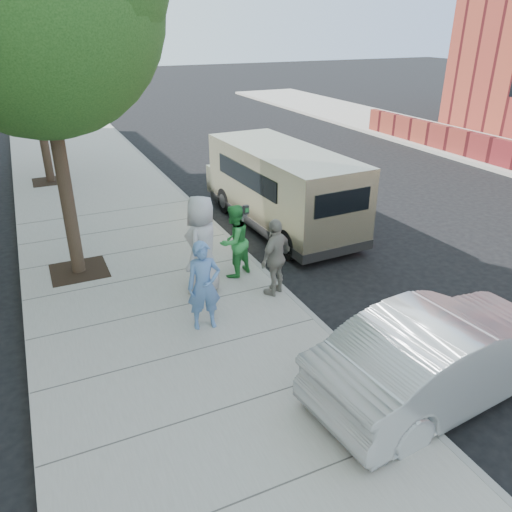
{
  "coord_description": "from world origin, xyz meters",
  "views": [
    {
      "loc": [
        -2.89,
        -8.19,
        5.14
      ],
      "look_at": [
        0.73,
        -0.39,
        1.1
      ],
      "focal_mm": 35.0,
      "sensor_mm": 36.0,
      "label": 1
    }
  ],
  "objects_px": {
    "tree_far": "(26,31)",
    "person_green_shirt": "(234,241)",
    "person_gray_shirt": "(202,245)",
    "van": "(280,186)",
    "sedan": "(445,354)",
    "person_officer": "(204,286)",
    "parking_meter": "(243,221)",
    "person_striped_polo": "(276,257)"
  },
  "relations": [
    {
      "from": "sedan",
      "to": "person_gray_shirt",
      "type": "xyz_separation_m",
      "value": [
        -2.25,
        4.3,
        0.44
      ]
    },
    {
      "from": "person_officer",
      "to": "person_gray_shirt",
      "type": "bearing_deg",
      "value": 79.77
    },
    {
      "from": "van",
      "to": "parking_meter",
      "type": "bearing_deg",
      "value": -138.15
    },
    {
      "from": "tree_far",
      "to": "van",
      "type": "distance_m",
      "value": 9.4
    },
    {
      "from": "tree_far",
      "to": "person_gray_shirt",
      "type": "xyz_separation_m",
      "value": [
        2.18,
        -9.61,
        -3.73
      ]
    },
    {
      "from": "person_green_shirt",
      "to": "person_gray_shirt",
      "type": "bearing_deg",
      "value": -0.08
    },
    {
      "from": "sedan",
      "to": "parking_meter",
      "type": "bearing_deg",
      "value": 3.94
    },
    {
      "from": "parking_meter",
      "to": "van",
      "type": "height_order",
      "value": "van"
    },
    {
      "from": "tree_far",
      "to": "person_striped_polo",
      "type": "height_order",
      "value": "tree_far"
    },
    {
      "from": "van",
      "to": "person_green_shirt",
      "type": "xyz_separation_m",
      "value": [
        -2.38,
        -2.49,
        -0.2
      ]
    },
    {
      "from": "person_green_shirt",
      "to": "person_gray_shirt",
      "type": "height_order",
      "value": "person_gray_shirt"
    },
    {
      "from": "van",
      "to": "sedan",
      "type": "bearing_deg",
      "value": -100.1
    },
    {
      "from": "person_gray_shirt",
      "to": "person_striped_polo",
      "type": "relative_size",
      "value": 1.26
    },
    {
      "from": "tree_far",
      "to": "van",
      "type": "xyz_separation_m",
      "value": [
        5.4,
        -6.73,
        -3.74
      ]
    },
    {
      "from": "van",
      "to": "person_officer",
      "type": "height_order",
      "value": "van"
    },
    {
      "from": "tree_far",
      "to": "person_officer",
      "type": "xyz_separation_m",
      "value": [
        1.76,
        -10.87,
        -3.91
      ]
    },
    {
      "from": "parking_meter",
      "to": "person_gray_shirt",
      "type": "height_order",
      "value": "person_gray_shirt"
    },
    {
      "from": "person_officer",
      "to": "sedan",
      "type": "bearing_deg",
      "value": -40.38
    },
    {
      "from": "sedan",
      "to": "van",
      "type": "bearing_deg",
      "value": -13.58
    },
    {
      "from": "person_striped_polo",
      "to": "parking_meter",
      "type": "bearing_deg",
      "value": -121.97
    },
    {
      "from": "tree_far",
      "to": "person_green_shirt",
      "type": "distance_m",
      "value": 10.47
    },
    {
      "from": "person_officer",
      "to": "van",
      "type": "bearing_deg",
      "value": 56.95
    },
    {
      "from": "sedan",
      "to": "person_officer",
      "type": "bearing_deg",
      "value": 35.48
    },
    {
      "from": "tree_far",
      "to": "van",
      "type": "relative_size",
      "value": 1.1
    },
    {
      "from": "parking_meter",
      "to": "person_green_shirt",
      "type": "bearing_deg",
      "value": -132.49
    },
    {
      "from": "person_green_shirt",
      "to": "person_striped_polo",
      "type": "height_order",
      "value": "person_striped_polo"
    },
    {
      "from": "person_officer",
      "to": "parking_meter",
      "type": "bearing_deg",
      "value": 61.02
    },
    {
      "from": "person_officer",
      "to": "person_green_shirt",
      "type": "height_order",
      "value": "person_officer"
    },
    {
      "from": "sedan",
      "to": "person_striped_polo",
      "type": "relative_size",
      "value": 2.74
    },
    {
      "from": "person_gray_shirt",
      "to": "tree_far",
      "type": "bearing_deg",
      "value": -125.78
    },
    {
      "from": "person_officer",
      "to": "person_gray_shirt",
      "type": "xyz_separation_m",
      "value": [
        0.42,
        1.26,
        0.19
      ]
    },
    {
      "from": "person_green_shirt",
      "to": "person_gray_shirt",
      "type": "relative_size",
      "value": 0.79
    },
    {
      "from": "parking_meter",
      "to": "person_green_shirt",
      "type": "distance_m",
      "value": 0.83
    },
    {
      "from": "van",
      "to": "person_officer",
      "type": "distance_m",
      "value": 5.52
    },
    {
      "from": "sedan",
      "to": "person_striped_polo",
      "type": "bearing_deg",
      "value": 9.25
    },
    {
      "from": "van",
      "to": "tree_far",
      "type": "bearing_deg",
      "value": 126.33
    },
    {
      "from": "person_officer",
      "to": "person_gray_shirt",
      "type": "distance_m",
      "value": 1.34
    },
    {
      "from": "person_striped_polo",
      "to": "person_green_shirt",
      "type": "bearing_deg",
      "value": -98.19
    },
    {
      "from": "person_striped_polo",
      "to": "person_officer",
      "type": "bearing_deg",
      "value": -11.87
    },
    {
      "from": "van",
      "to": "person_officer",
      "type": "xyz_separation_m",
      "value": [
        -3.64,
        -4.14,
        -0.17
      ]
    },
    {
      "from": "person_green_shirt",
      "to": "person_striped_polo",
      "type": "relative_size",
      "value": 1.0
    },
    {
      "from": "parking_meter",
      "to": "person_officer",
      "type": "distance_m",
      "value": 2.89
    }
  ]
}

